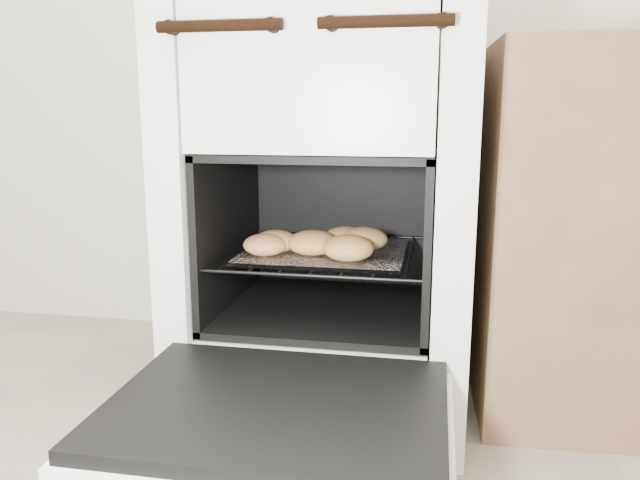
# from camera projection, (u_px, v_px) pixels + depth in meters

# --- Properties ---
(stove) EXTENTS (0.61, 0.68, 0.93)m
(stove) POSITION_uv_depth(u_px,v_px,m) (332.00, 205.00, 1.43)
(stove) COLOR silver
(stove) RESTS_ON ground
(oven_door) EXTENTS (0.55, 0.43, 0.04)m
(oven_door) POSITION_uv_depth(u_px,v_px,m) (277.00, 411.00, 0.98)
(oven_door) COLOR black
(oven_door) RESTS_ON stove
(oven_rack) EXTENTS (0.44, 0.43, 0.01)m
(oven_rack) POSITION_uv_depth(u_px,v_px,m) (327.00, 252.00, 1.38)
(oven_rack) COLOR black
(oven_rack) RESTS_ON stove
(foil_sheet) EXTENTS (0.34, 0.30, 0.01)m
(foil_sheet) POSITION_uv_depth(u_px,v_px,m) (325.00, 252.00, 1.36)
(foil_sheet) COLOR white
(foil_sheet) RESTS_ON oven_rack
(baked_rolls) EXTENTS (0.32, 0.25, 0.05)m
(baked_rolls) POSITION_uv_depth(u_px,v_px,m) (322.00, 242.00, 1.32)
(baked_rolls) COLOR tan
(baked_rolls) RESTS_ON foil_sheet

